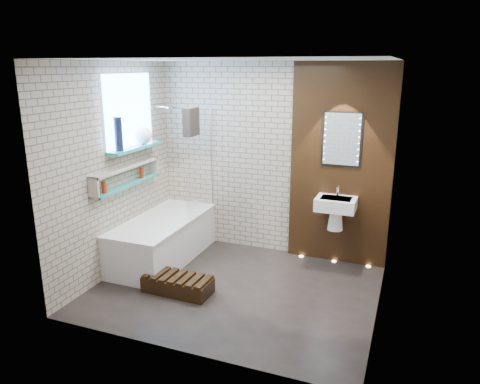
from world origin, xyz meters
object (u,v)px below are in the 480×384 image
at_px(bathtub, 163,239).
at_px(washbasin, 336,208).
at_px(bath_screen, 200,163).
at_px(led_mirror, 342,139).
at_px(walnut_step, 178,285).

xyz_separation_m(bathtub, washbasin, (2.17, 0.62, 0.50)).
distance_m(bathtub, bath_screen, 1.14).
bearing_deg(led_mirror, bathtub, -160.22).
relative_size(bathtub, led_mirror, 2.49).
relative_size(led_mirror, walnut_step, 0.88).
relative_size(bath_screen, walnut_step, 1.77).
height_order(bath_screen, washbasin, bath_screen).
relative_size(bath_screen, washbasin, 2.41).
bearing_deg(walnut_step, bath_screen, 102.76).
xyz_separation_m(washbasin, led_mirror, (0.00, 0.16, 0.86)).
bearing_deg(bathtub, washbasin, 16.01).
xyz_separation_m(bath_screen, led_mirror, (1.82, 0.34, 0.37)).
bearing_deg(walnut_step, washbasin, 41.60).
bearing_deg(walnut_step, bathtub, 129.73).
bearing_deg(washbasin, bathtub, -163.99).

